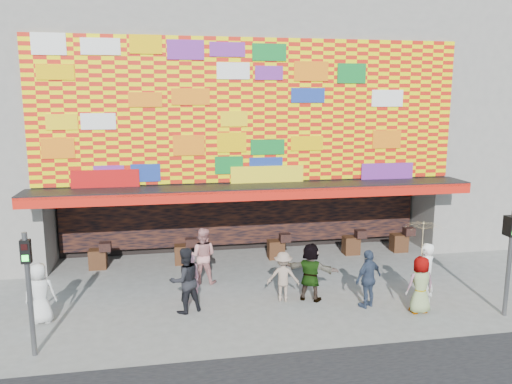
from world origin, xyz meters
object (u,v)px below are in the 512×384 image
(ped_g, at_px, (420,285))
(ped_i, at_px, (203,256))
(parasol, at_px, (423,238))
(ped_f, at_px, (311,272))
(signal_right, at_px, (510,251))
(ped_b, at_px, (190,278))
(signal_left, at_px, (28,280))
(ped_c, at_px, (185,280))
(ped_d, at_px, (283,276))
(ped_a, at_px, (40,293))
(ped_h, at_px, (425,275))
(ped_e, at_px, (368,279))

(ped_g, height_order, ped_i, ped_i)
(parasol, bearing_deg, ped_f, 152.97)
(signal_right, relative_size, ped_i, 1.62)
(ped_b, xyz_separation_m, ped_g, (6.34, -1.86, 0.07))
(ped_f, height_order, ped_g, ped_f)
(signal_left, height_order, ped_f, signal_left)
(signal_left, height_order, ped_c, signal_left)
(ped_c, distance_m, ped_d, 2.94)
(ped_d, relative_size, ped_g, 0.92)
(ped_g, bearing_deg, ped_a, -8.85)
(ped_a, bearing_deg, ped_c, 178.02)
(ped_a, xyz_separation_m, ped_i, (4.52, 2.22, 0.09))
(ped_f, relative_size, ped_h, 0.92)
(ped_e, relative_size, ped_i, 0.93)
(ped_d, xyz_separation_m, ped_g, (3.60, -1.53, 0.07))
(signal_left, relative_size, ped_i, 1.62)
(signal_right, relative_size, ped_d, 1.99)
(ped_g, bearing_deg, ped_e, -28.57)
(signal_right, bearing_deg, ped_d, 160.04)
(ped_d, xyz_separation_m, ped_i, (-2.25, 1.92, 0.17))
(signal_left, xyz_separation_m, ped_b, (3.80, 2.47, -1.11))
(ped_a, xyz_separation_m, ped_f, (7.59, 0.20, 0.05))
(ped_d, distance_m, ped_i, 2.96)
(signal_left, bearing_deg, ped_d, 18.05)
(ped_h, bearing_deg, ped_b, -33.67)
(signal_left, height_order, ped_e, signal_left)
(ped_b, bearing_deg, signal_right, 153.15)
(signal_left, distance_m, ped_f, 7.69)
(ped_g, height_order, ped_h, ped_h)
(signal_left, relative_size, ped_d, 1.99)
(ped_b, bearing_deg, ped_a, -1.83)
(signal_left, relative_size, ped_g, 1.83)
(signal_right, height_order, ped_g, signal_right)
(signal_left, relative_size, ped_f, 1.70)
(signal_right, xyz_separation_m, ped_a, (-12.64, 1.83, -1.03))
(ped_e, height_order, ped_h, ped_h)
(ped_b, xyz_separation_m, parasol, (6.34, -1.86, 1.43))
(ped_c, relative_size, ped_i, 1.02)
(signal_right, distance_m, ped_g, 2.56)
(ped_d, distance_m, ped_e, 2.48)
(ped_f, bearing_deg, signal_right, -171.42)
(ped_a, distance_m, ped_i, 5.04)
(signal_right, xyz_separation_m, ped_d, (-5.86, 2.13, -1.11))
(ped_d, height_order, ped_h, ped_h)
(ped_f, height_order, ped_i, ped_i)
(signal_right, relative_size, ped_h, 1.56)
(ped_a, distance_m, ped_g, 10.45)
(ped_e, bearing_deg, ped_f, -54.34)
(ped_g, relative_size, ped_h, 0.85)
(ped_a, bearing_deg, ped_i, -155.92)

